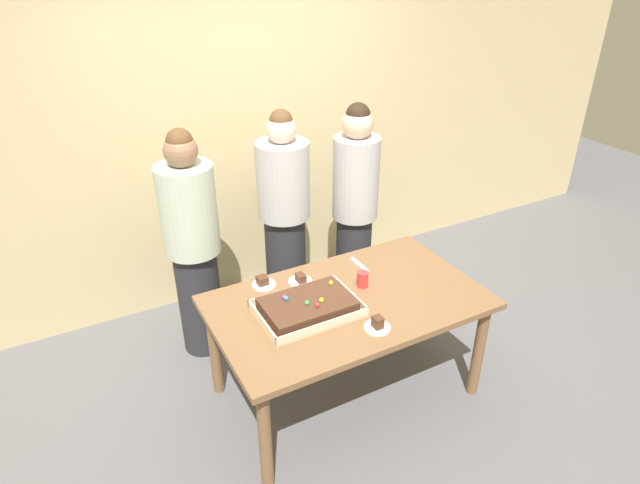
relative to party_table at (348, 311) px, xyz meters
name	(u,v)px	position (x,y,z in m)	size (l,w,h in m)	color
ground_plane	(345,390)	(0.00, 0.00, -0.65)	(12.00, 12.00, 0.00)	#5B5B60
interior_back_panel	(242,109)	(0.00, 1.60, 0.85)	(8.00, 0.12, 3.00)	#CCB784
party_table	(348,311)	(0.00, 0.00, 0.00)	(1.63, 0.97, 0.73)	brown
sheet_cake	(308,307)	(-0.27, 0.00, 0.13)	(0.58, 0.40, 0.11)	beige
plated_slice_near_left	(263,282)	(-0.38, 0.39, 0.10)	(0.15, 0.15, 0.06)	white
plated_slice_near_right	(378,325)	(0.00, -0.32, 0.11)	(0.15, 0.15, 0.08)	white
plated_slice_far_left	(300,280)	(-0.16, 0.31, 0.10)	(0.15, 0.15, 0.06)	white
drink_cup_nearest	(363,279)	(0.15, 0.08, 0.13)	(0.07, 0.07, 0.10)	red
cake_server_utensil	(359,265)	(0.27, 0.31, 0.09)	(0.03, 0.20, 0.01)	silver
person_serving_front	(193,245)	(-0.67, 0.90, 0.20)	(0.37, 0.37, 1.64)	#28282D
person_green_shirt_behind	(355,209)	(0.55, 0.82, 0.22)	(0.34, 0.34, 1.66)	#28282D
person_striped_tie_right	(284,219)	(0.04, 0.97, 0.20)	(0.38, 0.38, 1.65)	#28282D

